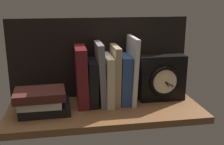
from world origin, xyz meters
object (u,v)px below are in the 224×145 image
Objects in this scene: book_tan_shortstories at (115,75)px; book_stack_side at (42,102)px; book_blue_modern at (124,79)px; book_cream_twain at (108,79)px; book_gray_chess at (101,74)px; book_white_catcher at (132,70)px; book_maroon_dawkins at (81,76)px; framed_clock at (163,78)px; book_black_skeptic at (92,82)px.

book_stack_side is at bearing -167.23° from book_tan_shortstories.
book_cream_twain is at bearing 180.00° from book_blue_modern.
book_tan_shortstories is at bearing 12.77° from book_stack_side.
book_cream_twain reaches higher than book_blue_modern.
book_gray_chess reaches higher than book_blue_modern.
book_cream_twain is at bearing 0.00° from book_gray_chess.
book_white_catcher is at bearing 0.00° from book_tan_shortstories.
book_cream_twain is at bearing 180.00° from book_tan_shortstories.
book_cream_twain is 9.97cm from book_white_catcher.
book_maroon_dawkins is 16.63cm from book_blue_modern.
book_gray_chess reaches higher than book_stack_side.
framed_clock is at bearing 6.10° from book_stack_side.
book_gray_chess is at bearing 15.95° from book_stack_side.
book_white_catcher reaches higher than book_blue_modern.
book_tan_shortstories is at bearing 0.00° from book_maroon_dawkins.
book_tan_shortstories is at bearing -180.00° from book_white_catcher.
framed_clock is at bearing -3.39° from book_cream_twain.
framed_clock is 0.93× the size of book_stack_side.
book_blue_modern is 32.16cm from book_stack_side.
book_cream_twain is 1.04× the size of framed_clock.
book_cream_twain is (6.11, 0.00, 0.87)cm from book_black_skeptic.
book_tan_shortstories is (8.99, 0.00, 2.64)cm from book_black_skeptic.
book_maroon_dawkins is at bearing 180.00° from book_tan_shortstories.
book_black_skeptic is at bearing 180.00° from book_tan_shortstories.
book_gray_chess is at bearing -180.00° from book_white_catcher.
book_white_catcher is (15.48, 0.00, 4.29)cm from book_black_skeptic.
book_tan_shortstories is (2.88, 0.00, 1.77)cm from book_cream_twain.
book_maroon_dawkins is at bearing -180.00° from book_white_catcher.
book_black_skeptic is 0.91× the size of book_blue_modern.
book_gray_chess is at bearing 0.00° from book_maroon_dawkins.
book_cream_twain is at bearing 14.19° from book_stack_side.
framed_clock is (18.94, -1.29, -2.16)cm from book_tan_shortstories.
book_black_skeptic is at bearing 180.00° from book_blue_modern.
book_maroon_dawkins is 32.15cm from framed_clock.
book_gray_chess is at bearing 180.00° from book_blue_modern.
book_black_skeptic is at bearing 18.54° from book_stack_side.
book_stack_side is (-18.73, -6.28, -4.27)cm from book_black_skeptic.
book_gray_chess is 3.79cm from book_cream_twain.
book_white_catcher is at bearing 174.08° from framed_clock.
book_gray_chess reaches higher than framed_clock.
book_blue_modern reaches higher than book_stack_side.
book_maroon_dawkins is 1.15× the size of book_stack_side.
book_cream_twain is 6.29cm from book_blue_modern.
book_stack_side is (-46.66, -4.99, -4.76)cm from framed_clock.
book_white_catcher is (19.59, 0.00, 1.60)cm from book_maroon_dawkins.
book_black_skeptic is 6.17cm from book_cream_twain.
book_blue_modern is 0.95× the size of book_stack_side.
book_blue_modern is at bearing 0.00° from book_maroon_dawkins.
book_black_skeptic reaches higher than book_stack_side.
book_white_catcher reaches higher than book_gray_chess.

